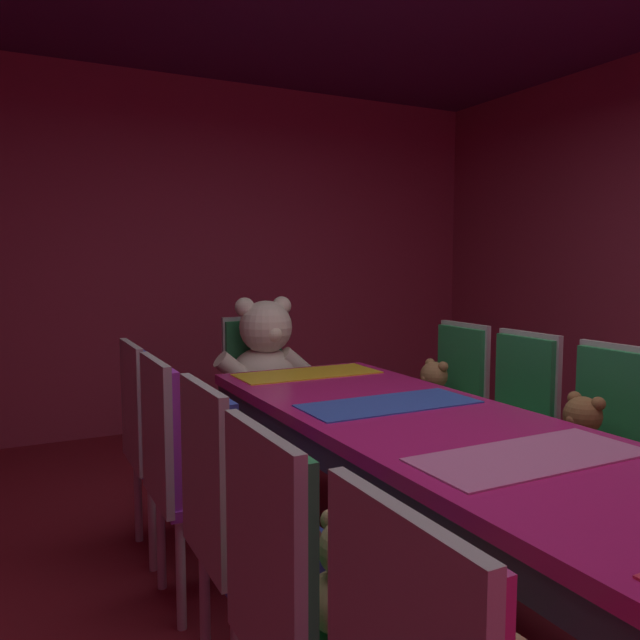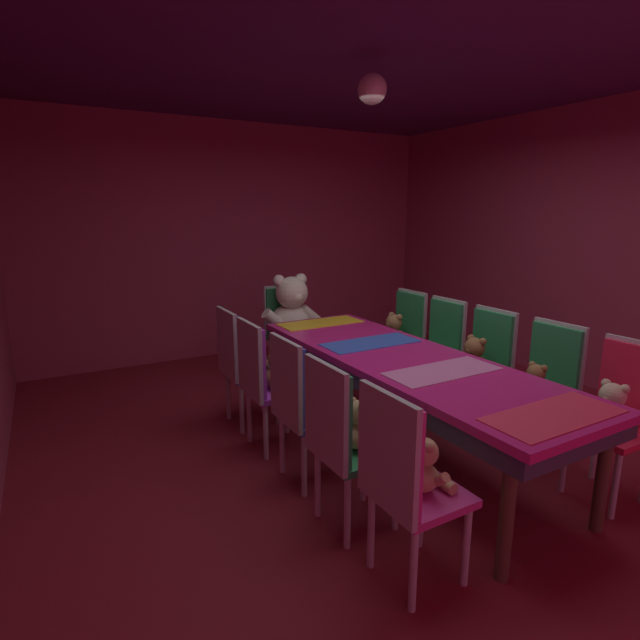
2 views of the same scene
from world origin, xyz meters
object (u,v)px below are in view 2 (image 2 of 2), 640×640
at_px(teddy_right_0, 610,410).
at_px(chair_left_1, 338,430).
at_px(chair_right_1, 548,377).
at_px(chair_left_0, 400,471).
at_px(chair_left_2, 297,397).
at_px(chair_right_0, 624,403).
at_px(teddy_right_4, 393,332).
at_px(pendant_light, 372,89).
at_px(banquet_table, 403,367).
at_px(teddy_left_4, 254,353).
at_px(teddy_left_0, 424,468).
at_px(king_teddy_bear, 292,312).
at_px(teddy_left_2, 317,396).
at_px(chair_right_4, 405,330).
at_px(chair_right_3, 441,342).
at_px(teddy_right_2, 473,359).
at_px(teddy_left_1, 360,427).
at_px(throne_chair, 285,322).
at_px(teddy_left_3, 279,371).
at_px(chair_right_2, 486,357).
at_px(chair_left_3, 260,373).
at_px(teddy_right_1, 535,384).
at_px(chair_left_4, 237,356).

bearing_deg(teddy_right_0, chair_left_1, -18.92).
bearing_deg(chair_right_1, chair_left_0, 16.35).
height_order(chair_left_2, chair_right_1, same).
bearing_deg(chair_right_0, chair_left_2, -32.48).
bearing_deg(teddy_right_4, pendant_light, 42.01).
height_order(banquet_table, teddy_left_4, teddy_left_4).
relative_size(teddy_left_0, teddy_left_4, 0.83).
relative_size(chair_left_0, king_teddy_bear, 1.40).
bearing_deg(teddy_left_2, chair_right_4, 33.87).
distance_m(banquet_table, chair_right_3, 1.04).
xyz_separation_m(chair_right_1, teddy_right_2, (-0.15, 0.56, 0.00)).
distance_m(teddy_right_0, chair_right_3, 1.65).
height_order(banquet_table, teddy_left_1, same).
bearing_deg(teddy_left_1, throne_chair, 73.63).
bearing_deg(chair_left_0, teddy_left_3, 85.52).
bearing_deg(throne_chair, chair_left_1, -19.36).
distance_m(teddy_right_0, chair_right_2, 1.12).
bearing_deg(banquet_table, chair_right_1, -31.26).
height_order(teddy_left_1, teddy_right_4, teddy_right_4).
relative_size(teddy_left_4, throne_chair, 0.35).
bearing_deg(king_teddy_bear, teddy_right_4, 45.68).
bearing_deg(banquet_table, chair_right_4, 50.28).
relative_size(chair_left_0, teddy_left_0, 3.43).
height_order(chair_right_1, chair_right_2, same).
xyz_separation_m(banquet_table, chair_right_3, (0.88, 0.55, -0.06)).
bearing_deg(chair_right_4, teddy_left_1, 44.85).
bearing_deg(chair_left_1, king_teddy_bear, 69.34).
xyz_separation_m(chair_left_2, chair_right_1, (1.73, -0.53, 0.00)).
bearing_deg(pendant_light, teddy_left_2, -152.86).
xyz_separation_m(chair_right_0, throne_chair, (-0.85, 3.04, 0.00)).
xyz_separation_m(chair_right_1, throne_chair, (-0.88, 2.49, 0.00)).
height_order(chair_left_1, king_teddy_bear, king_teddy_bear).
xyz_separation_m(chair_left_3, chair_right_2, (1.75, -0.52, 0.00)).
height_order(chair_left_2, teddy_right_1, chair_left_2).
bearing_deg(chair_right_2, chair_right_3, -90.32).
distance_m(banquet_table, chair_right_0, 1.38).
xyz_separation_m(chair_left_1, teddy_right_4, (1.61, 1.61, -0.00)).
bearing_deg(chair_right_1, chair_left_1, 0.31).
height_order(teddy_left_0, chair_right_1, chair_right_1).
bearing_deg(chair_left_3, chair_right_3, 0.38).
distance_m(teddy_left_2, chair_right_0, 1.89).
bearing_deg(teddy_left_3, teddy_left_2, -87.85).
relative_size(banquet_table, teddy_right_4, 8.29).
relative_size(teddy_left_4, teddy_right_0, 1.09).
xyz_separation_m(teddy_left_2, chair_right_0, (1.56, -1.08, 0.02)).
xyz_separation_m(teddy_left_0, teddy_left_4, (-0.02, 2.08, 0.02)).
xyz_separation_m(teddy_right_1, pendant_light, (-0.85, 0.84, 1.98)).
height_order(teddy_left_2, chair_right_1, chair_right_1).
relative_size(chair_left_4, chair_right_1, 1.00).
height_order(chair_left_4, chair_right_3, same).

